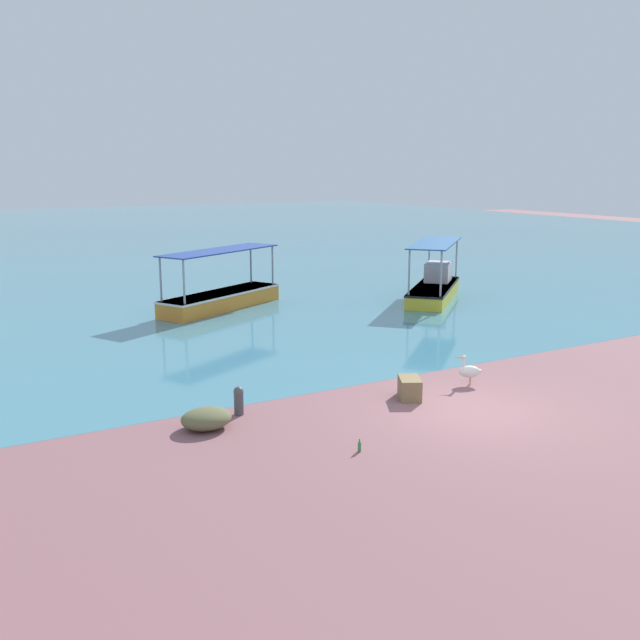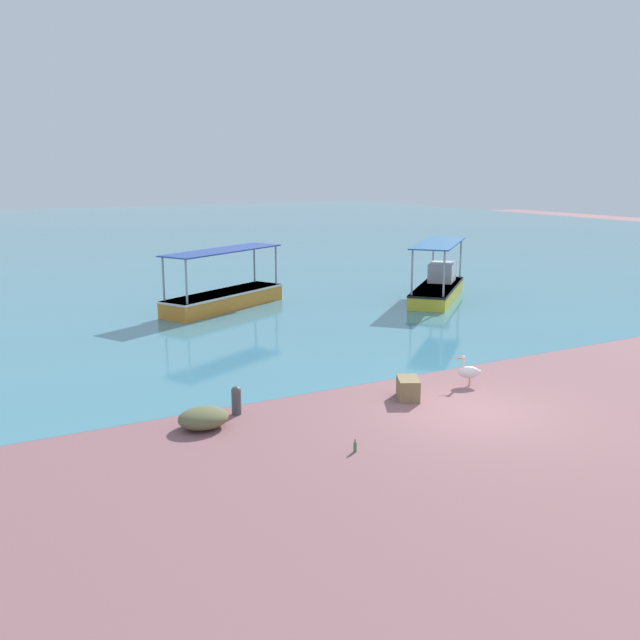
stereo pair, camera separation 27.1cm
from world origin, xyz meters
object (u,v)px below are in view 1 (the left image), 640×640
(pelican, at_px, (469,371))
(cargo_crate, at_px, (410,388))
(mooring_bollard, at_px, (239,400))
(net_pile, at_px, (206,419))
(fishing_boat_near_left, at_px, (221,296))
(fishing_boat_center, at_px, (435,285))
(glass_bottle, at_px, (359,447))

(pelican, height_order, cargo_crate, pelican)
(mooring_bollard, distance_m, net_pile, 1.10)
(pelican, bearing_deg, cargo_crate, -176.45)
(pelican, bearing_deg, mooring_bollard, 171.87)
(fishing_boat_near_left, distance_m, pelican, 12.93)
(mooring_bollard, bearing_deg, cargo_crate, -13.68)
(fishing_boat_near_left, bearing_deg, net_pile, -113.52)
(fishing_boat_near_left, bearing_deg, mooring_bollard, -110.35)
(fishing_boat_center, height_order, net_pile, fishing_boat_center)
(fishing_boat_near_left, height_order, fishing_boat_center, fishing_boat_center)
(fishing_boat_center, bearing_deg, glass_bottle, -133.63)
(fishing_boat_near_left, relative_size, pelican, 7.43)
(fishing_boat_near_left, xyz_separation_m, cargo_crate, (-0.30, -12.94, -0.24))
(fishing_boat_near_left, bearing_deg, pelican, -82.34)
(fishing_boat_near_left, bearing_deg, cargo_crate, -91.33)
(net_pile, height_order, glass_bottle, net_pile)
(mooring_bollard, distance_m, cargo_crate, 4.25)
(cargo_crate, relative_size, glass_bottle, 3.00)
(cargo_crate, bearing_deg, fishing_boat_near_left, 88.67)
(fishing_boat_center, bearing_deg, cargo_crate, -131.28)
(mooring_bollard, xyz_separation_m, glass_bottle, (1.21, -3.22, -0.25))
(fishing_boat_near_left, height_order, pelican, fishing_boat_near_left)
(cargo_crate, bearing_deg, fishing_boat_center, 48.72)
(pelican, xyz_separation_m, glass_bottle, (-4.94, -2.35, -0.27))
(mooring_bollard, bearing_deg, glass_bottle, -69.37)
(mooring_bollard, relative_size, net_pile, 0.60)
(fishing_boat_near_left, distance_m, fishing_boat_center, 9.27)
(fishing_boat_near_left, distance_m, cargo_crate, 12.95)
(cargo_crate, bearing_deg, pelican, 3.55)
(pelican, bearing_deg, glass_bottle, -154.58)
(cargo_crate, bearing_deg, net_pile, 174.15)
(mooring_bollard, bearing_deg, fishing_boat_center, 35.48)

